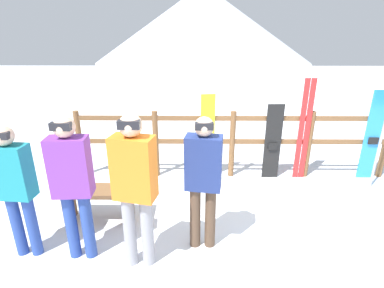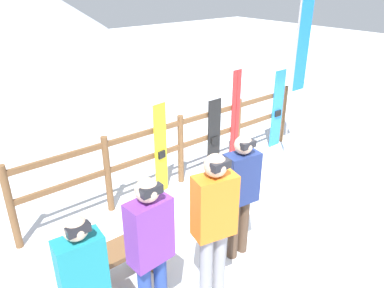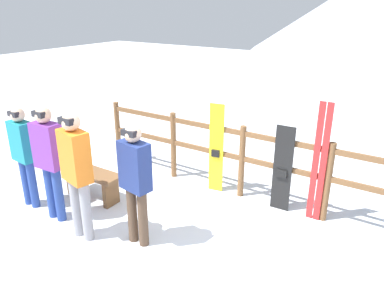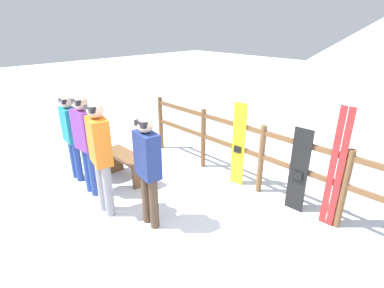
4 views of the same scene
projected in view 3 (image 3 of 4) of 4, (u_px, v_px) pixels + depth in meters
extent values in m
plane|color=white|center=(181.00, 249.00, 4.88)|extent=(40.00, 40.00, 0.00)
cylinder|color=brown|center=(118.00, 132.00, 7.41)|extent=(0.10, 0.10, 1.21)
cylinder|color=brown|center=(173.00, 145.00, 6.72)|extent=(0.10, 0.10, 1.21)
cylinder|color=brown|center=(242.00, 162.00, 6.03)|extent=(0.10, 0.10, 1.21)
cylinder|color=brown|center=(328.00, 183.00, 5.34)|extent=(0.10, 0.10, 1.21)
cube|color=brown|center=(242.00, 158.00, 6.01)|extent=(5.42, 0.05, 0.08)
cube|color=brown|center=(243.00, 133.00, 5.86)|extent=(5.42, 0.05, 0.08)
cube|color=brown|center=(91.00, 173.00, 6.00)|extent=(1.11, 0.36, 0.06)
cube|color=brown|center=(75.00, 180.00, 6.30)|extent=(0.08, 0.29, 0.43)
cube|color=brown|center=(111.00, 193.00, 5.88)|extent=(0.08, 0.29, 0.43)
cylinder|color=navy|center=(50.00, 191.00, 5.50)|extent=(0.13, 0.13, 0.83)
cylinder|color=navy|center=(59.00, 195.00, 5.40)|extent=(0.13, 0.13, 0.83)
cube|color=#723399|center=(47.00, 146.00, 5.19)|extent=(0.43, 0.25, 0.66)
sphere|color=#D8B293|center=(43.00, 115.00, 5.03)|extent=(0.22, 0.22, 0.22)
cube|color=black|center=(38.00, 114.00, 4.97)|extent=(0.20, 0.08, 0.08)
cylinder|color=gray|center=(76.00, 207.00, 5.05)|extent=(0.14, 0.14, 0.86)
cylinder|color=gray|center=(86.00, 211.00, 4.96)|extent=(0.14, 0.14, 0.86)
cube|color=orange|center=(75.00, 156.00, 4.73)|extent=(0.47, 0.33, 0.68)
sphere|color=#D8B293|center=(71.00, 122.00, 4.57)|extent=(0.23, 0.23, 0.23)
cube|color=black|center=(66.00, 121.00, 4.50)|extent=(0.21, 0.08, 0.08)
cylinder|color=navy|center=(26.00, 181.00, 5.87)|extent=(0.13, 0.13, 0.77)
cylinder|color=navy|center=(33.00, 184.00, 5.78)|extent=(0.13, 0.13, 0.77)
cube|color=teal|center=(22.00, 141.00, 5.57)|extent=(0.41, 0.25, 0.61)
sphere|color=#D8B293|center=(17.00, 115.00, 5.43)|extent=(0.21, 0.21, 0.21)
cube|color=black|center=(13.00, 114.00, 5.37)|extent=(0.19, 0.07, 0.07)
cylinder|color=#4C3828|center=(132.00, 214.00, 4.94)|extent=(0.13, 0.13, 0.80)
cylinder|color=#4C3828|center=(143.00, 218.00, 4.85)|extent=(0.13, 0.13, 0.80)
cube|color=navy|center=(135.00, 166.00, 4.64)|extent=(0.43, 0.28, 0.63)
sphere|color=#D8B293|center=(133.00, 134.00, 4.48)|extent=(0.22, 0.22, 0.22)
cube|color=black|center=(129.00, 133.00, 4.42)|extent=(0.20, 0.08, 0.08)
cube|color=yellow|center=(216.00, 149.00, 6.15)|extent=(0.25, 0.06, 1.52)
cube|color=black|center=(215.00, 153.00, 6.16)|extent=(0.14, 0.05, 0.12)
cube|color=black|center=(283.00, 169.00, 5.60)|extent=(0.29, 0.03, 1.36)
cube|color=black|center=(281.00, 174.00, 5.61)|extent=(0.16, 0.03, 0.12)
cube|color=red|center=(316.00, 163.00, 5.29)|extent=(0.09, 0.02, 1.79)
cube|color=red|center=(323.00, 164.00, 5.24)|extent=(0.09, 0.02, 1.79)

